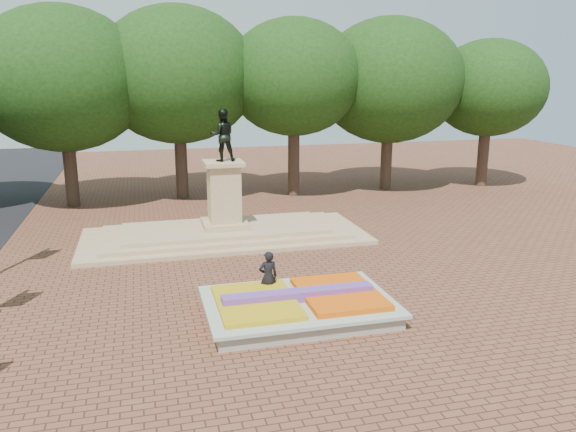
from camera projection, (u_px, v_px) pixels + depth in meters
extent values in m
plane|color=brown|center=(258.00, 297.00, 20.71)|extent=(90.00, 90.00, 0.00)
cube|color=gray|center=(298.00, 309.00, 19.03)|extent=(6.00, 4.00, 0.45)
cube|color=beige|center=(298.00, 302.00, 18.96)|extent=(6.30, 4.30, 0.12)
cube|color=#F15A0D|center=(339.00, 294.00, 19.29)|extent=(2.60, 3.40, 0.22)
cube|color=gold|center=(256.00, 303.00, 18.57)|extent=(2.60, 3.40, 0.18)
cube|color=#52338C|center=(298.00, 296.00, 18.91)|extent=(5.20, 0.55, 0.38)
cube|color=tan|center=(225.00, 236.00, 28.19)|extent=(14.00, 6.00, 0.20)
cube|color=tan|center=(225.00, 232.00, 28.15)|extent=(12.00, 5.00, 0.20)
cube|color=tan|center=(225.00, 228.00, 28.10)|extent=(10.00, 4.00, 0.20)
cube|color=tan|center=(225.00, 224.00, 28.04)|extent=(2.20, 2.20, 0.30)
cube|color=tan|center=(224.00, 193.00, 27.66)|extent=(1.50, 1.50, 2.80)
cube|color=tan|center=(223.00, 163.00, 27.30)|extent=(1.90, 1.90, 0.20)
imported|color=black|center=(222.00, 135.00, 26.98)|extent=(1.22, 0.95, 2.50)
cylinder|color=#38281E|center=(74.00, 173.00, 35.15)|extent=(0.80, 0.80, 4.00)
ellipsoid|color=black|center=(67.00, 97.00, 34.01)|extent=(8.80, 8.80, 7.48)
cylinder|color=#38281E|center=(187.00, 169.00, 36.87)|extent=(0.80, 0.80, 4.00)
ellipsoid|color=black|center=(184.00, 96.00, 35.74)|extent=(8.80, 8.80, 7.48)
cylinder|color=#38281E|center=(289.00, 165.00, 38.60)|extent=(0.80, 0.80, 4.00)
ellipsoid|color=black|center=(289.00, 95.00, 37.47)|extent=(8.80, 8.80, 7.48)
cylinder|color=#38281E|center=(383.00, 161.00, 40.33)|extent=(0.80, 0.80, 4.00)
ellipsoid|color=black|center=(386.00, 94.00, 39.20)|extent=(8.80, 8.80, 7.48)
cylinder|color=#38281E|center=(470.00, 158.00, 42.06)|extent=(0.80, 0.80, 4.00)
ellipsoid|color=black|center=(475.00, 94.00, 40.93)|extent=(8.80, 8.80, 7.48)
imported|color=black|center=(268.00, 277.00, 20.03)|extent=(0.71, 0.48, 1.89)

